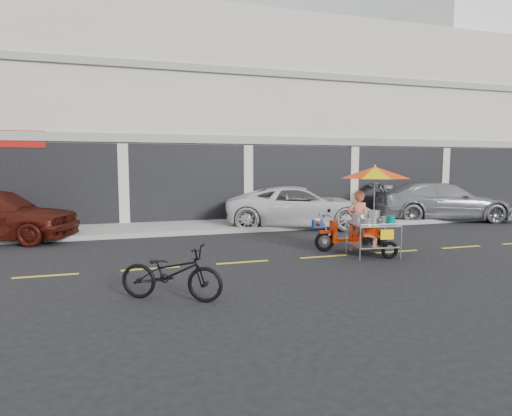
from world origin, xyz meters
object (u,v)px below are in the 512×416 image
object	(u,v)px
near_bicycle	(171,273)
silver_pickup	(441,201)
food_vendor_rig	(368,198)
white_pickup	(299,207)

from	to	relation	value
near_bicycle	silver_pickup	bearing A→B (deg)	-30.41
silver_pickup	near_bicycle	world-z (taller)	silver_pickup
near_bicycle	food_vendor_rig	bearing A→B (deg)	-37.79
white_pickup	food_vendor_rig	world-z (taller)	food_vendor_rig
silver_pickup	near_bicycle	bearing A→B (deg)	138.29
white_pickup	near_bicycle	bearing A→B (deg)	161.73
white_pickup	food_vendor_rig	xyz separation A→B (m)	(-0.20, -4.68, 0.66)
silver_pickup	white_pickup	bearing A→B (deg)	106.39
silver_pickup	food_vendor_rig	world-z (taller)	food_vendor_rig
food_vendor_rig	near_bicycle	bearing A→B (deg)	-147.99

